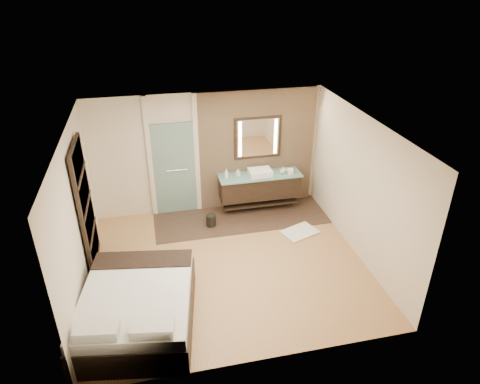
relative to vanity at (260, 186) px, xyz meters
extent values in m
plane|color=#A86A46|center=(-1.10, -1.92, -0.58)|extent=(5.00, 5.00, 0.00)
cube|color=#33221B|center=(-0.50, -0.32, -0.57)|extent=(3.80, 1.30, 0.01)
cube|color=tan|center=(0.00, 0.29, 0.77)|extent=(2.60, 0.08, 2.70)
cube|color=black|center=(0.00, 0.00, -0.01)|extent=(1.80, 0.50, 0.50)
cube|color=black|center=(0.00, 0.00, -0.40)|extent=(1.71, 0.45, 0.04)
cube|color=#81C5BB|center=(0.00, -0.02, 0.27)|extent=(1.85, 0.55, 0.03)
cube|color=white|center=(0.00, -0.02, 0.35)|extent=(0.50, 0.38, 0.13)
cylinder|color=silver|center=(0.00, 0.17, 0.37)|extent=(0.03, 0.03, 0.18)
cylinder|color=silver|center=(0.00, 0.13, 0.45)|extent=(0.02, 0.10, 0.02)
cube|color=black|center=(0.00, 0.24, 1.07)|extent=(1.06, 0.03, 0.96)
cube|color=white|center=(0.00, 0.23, 1.07)|extent=(0.94, 0.01, 0.84)
cube|color=#FFEEBF|center=(-0.40, 0.22, 1.07)|extent=(0.07, 0.01, 0.80)
cube|color=#FFEEBF|center=(0.40, 0.22, 1.07)|extent=(0.07, 0.01, 0.80)
cube|color=#A8D5CB|center=(-1.85, 0.28, 0.47)|extent=(0.90, 0.05, 2.10)
cylinder|color=silver|center=(-1.80, 0.23, 0.47)|extent=(0.45, 0.03, 0.03)
cube|color=beige|center=(-2.35, 0.29, 0.77)|extent=(0.10, 0.08, 2.70)
cube|color=beige|center=(-1.35, 0.29, 0.77)|extent=(0.10, 0.08, 2.70)
cube|color=black|center=(-3.53, -1.32, 0.62)|extent=(0.06, 1.20, 2.40)
cube|color=beige|center=(-3.51, -1.32, -0.21)|extent=(0.02, 1.06, 0.52)
cube|color=beige|center=(-3.51, -1.32, 0.38)|extent=(0.02, 1.06, 0.52)
cube|color=beige|center=(-3.51, -1.32, 0.96)|extent=(0.02, 1.06, 0.52)
cube|color=beige|center=(-3.51, -1.32, 1.55)|extent=(0.02, 1.06, 0.52)
cube|color=black|center=(-2.75, -3.07, -0.35)|extent=(1.97, 2.32, 0.46)
cube|color=silver|center=(-2.75, -3.07, -0.03)|extent=(1.92, 2.26, 0.19)
cube|color=black|center=(-2.62, -2.30, 0.06)|extent=(1.66, 0.72, 0.04)
cube|color=silver|center=(-3.24, -3.83, 0.15)|extent=(0.61, 0.40, 0.15)
cube|color=silver|center=(-2.53, -3.95, 0.15)|extent=(0.61, 0.40, 0.15)
cube|color=white|center=(0.58, -1.17, -0.56)|extent=(0.85, 0.72, 0.02)
cylinder|color=black|center=(-1.20, -0.50, -0.45)|extent=(0.21, 0.21, 0.27)
cube|color=white|center=(0.69, -0.07, 0.33)|extent=(0.14, 0.14, 0.10)
imported|color=white|center=(-0.76, -0.02, 0.40)|extent=(0.09, 0.09, 0.22)
imported|color=#B2B2B2|center=(-0.49, 0.04, 0.37)|extent=(0.09, 0.09, 0.17)
imported|color=silver|center=(0.51, -0.05, 0.36)|extent=(0.14, 0.14, 0.16)
imported|color=silver|center=(0.60, 0.02, 0.33)|extent=(0.11, 0.11, 0.09)
camera|label=1|loc=(-2.30, -8.26, 4.39)|focal=32.00mm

